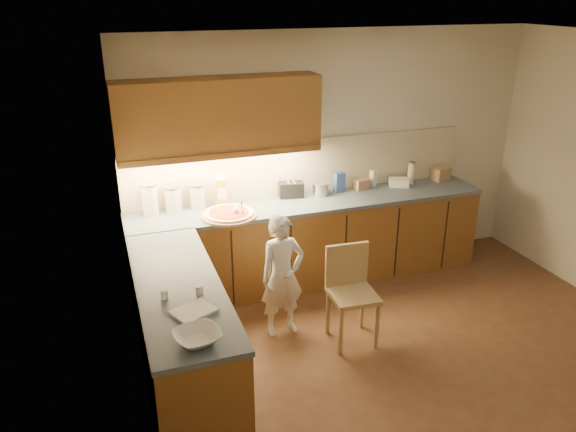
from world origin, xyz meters
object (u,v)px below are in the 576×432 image
object	(u,v)px
pizza_on_board	(229,214)
child	(282,276)
wooden_chair	(350,287)
oil_jug	(221,192)
toaster	(291,190)

from	to	relation	value
pizza_on_board	child	distance (m)	0.85
pizza_on_board	wooden_chair	bearing A→B (deg)	-49.28
child	oil_jug	bearing A→B (deg)	100.36
child	wooden_chair	size ratio (longest dim) A/B	1.30
toaster	pizza_on_board	bearing A→B (deg)	-146.56
pizza_on_board	oil_jug	xyz separation A→B (m)	(-0.00, 0.30, 0.13)
child	toaster	size ratio (longest dim) A/B	4.20
child	wooden_chair	xyz separation A→B (m)	(0.54, -0.28, -0.06)
oil_jug	pizza_on_board	bearing A→B (deg)	-89.93
pizza_on_board	oil_jug	world-z (taller)	oil_jug
wooden_chair	oil_jug	distance (m)	1.64
pizza_on_board	wooden_chair	size ratio (longest dim) A/B	0.62
child	oil_jug	distance (m)	1.16
pizza_on_board	toaster	xyz separation A→B (m)	(0.75, 0.32, 0.06)
wooden_chair	oil_jug	world-z (taller)	oil_jug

